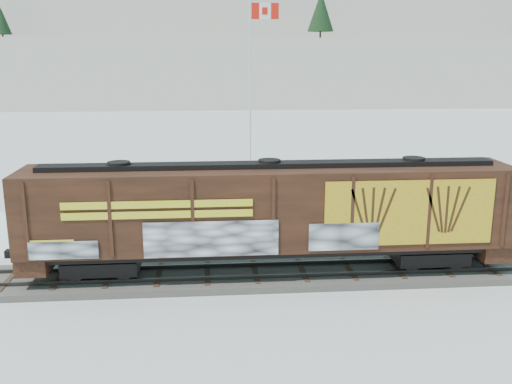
{
  "coord_description": "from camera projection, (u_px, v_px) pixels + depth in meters",
  "views": [
    {
      "loc": [
        0.16,
        -22.34,
        9.09
      ],
      "look_at": [
        2.28,
        3.0,
        3.0
      ],
      "focal_mm": 40.0,
      "sensor_mm": 36.0,
      "label": 1
    }
  ],
  "objects": [
    {
      "name": "rail_track",
      "position": [
        208.0,
        276.0,
        23.72
      ],
      "size": [
        50.0,
        3.4,
        0.43
      ],
      "color": "#59544C",
      "rests_on": "ground"
    },
    {
      "name": "car_silver",
      "position": [
        181.0,
        214.0,
        30.24
      ],
      "size": [
        5.23,
        2.62,
        1.71
      ],
      "primitive_type": "imported",
      "rotation": [
        0.0,
        0.0,
        1.69
      ],
      "color": "#B3B6BA",
      "rests_on": "parking_strip"
    },
    {
      "name": "ground",
      "position": [
        208.0,
        280.0,
        23.76
      ],
      "size": [
        500.0,
        500.0,
        0.0
      ],
      "primitive_type": "plane",
      "color": "white",
      "rests_on": "ground"
    },
    {
      "name": "car_dark",
      "position": [
        400.0,
        206.0,
        32.13
      ],
      "size": [
        5.5,
        2.54,
        1.56
      ],
      "primitive_type": "imported",
      "rotation": [
        0.0,
        0.0,
        1.64
      ],
      "color": "#212329",
      "rests_on": "parking_strip"
    },
    {
      "name": "hopper_railcar",
      "position": [
        269.0,
        210.0,
        23.27
      ],
      "size": [
        19.8,
        3.06,
        4.51
      ],
      "color": "black",
      "rests_on": "rail_track"
    },
    {
      "name": "hillside",
      "position": [
        206.0,
        36.0,
        155.86
      ],
      "size": [
        360.0,
        110.0,
        93.0
      ],
      "color": "white",
      "rests_on": "ground"
    },
    {
      "name": "car_white",
      "position": [
        242.0,
        219.0,
        29.89
      ],
      "size": [
        4.64,
        2.52,
        1.45
      ],
      "primitive_type": "imported",
      "rotation": [
        0.0,
        0.0,
        1.81
      ],
      "color": "silver",
      "rests_on": "parking_strip"
    },
    {
      "name": "parking_strip",
      "position": [
        207.0,
        227.0,
        31.02
      ],
      "size": [
        40.0,
        8.0,
        0.03
      ],
      "primitive_type": "cube",
      "color": "white",
      "rests_on": "ground"
    },
    {
      "name": "flagpole",
      "position": [
        252.0,
        124.0,
        37.72
      ],
      "size": [
        2.3,
        0.9,
        12.55
      ],
      "color": "silver",
      "rests_on": "ground"
    }
  ]
}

